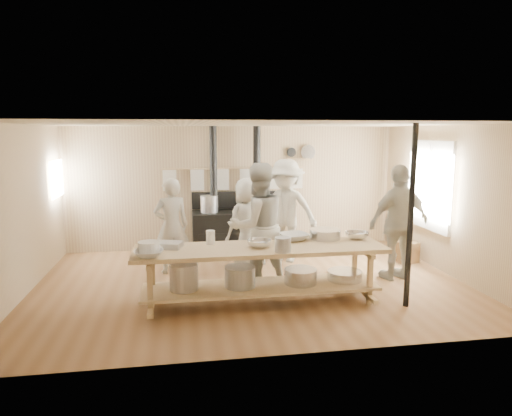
# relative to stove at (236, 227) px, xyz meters

# --- Properties ---
(ground) EXTENTS (7.00, 7.00, 0.00)m
(ground) POSITION_rel_stove_xyz_m (0.01, -2.12, -0.52)
(ground) COLOR brown
(ground) RESTS_ON ground
(room_shell) EXTENTS (7.00, 7.00, 7.00)m
(room_shell) POSITION_rel_stove_xyz_m (0.01, -2.12, 1.10)
(room_shell) COLOR tan
(room_shell) RESTS_ON ground
(window_right) EXTENTS (0.09, 1.50, 1.65)m
(window_right) POSITION_rel_stove_xyz_m (3.48, -1.52, 0.98)
(window_right) COLOR beige
(window_right) RESTS_ON ground
(left_opening) EXTENTS (0.00, 0.90, 0.90)m
(left_opening) POSITION_rel_stove_xyz_m (-3.44, -0.12, 1.08)
(left_opening) COLOR white
(left_opening) RESTS_ON ground
(stove) EXTENTS (1.90, 0.75, 2.60)m
(stove) POSITION_rel_stove_xyz_m (0.00, 0.00, 0.00)
(stove) COLOR black
(stove) RESTS_ON ground
(towel_rail) EXTENTS (3.00, 0.04, 0.47)m
(towel_rail) POSITION_rel_stove_xyz_m (0.01, 0.28, 1.04)
(towel_rail) COLOR tan
(towel_rail) RESTS_ON ground
(back_wall_shelf) EXTENTS (0.63, 0.14, 0.32)m
(back_wall_shelf) POSITION_rel_stove_xyz_m (1.47, 0.32, 1.48)
(back_wall_shelf) COLOR tan
(back_wall_shelf) RESTS_ON ground
(prep_table) EXTENTS (3.60, 0.90, 0.85)m
(prep_table) POSITION_rel_stove_xyz_m (-0.00, -3.02, -0.00)
(prep_table) COLOR tan
(prep_table) RESTS_ON ground
(support_post) EXTENTS (0.08, 0.08, 2.60)m
(support_post) POSITION_rel_stove_xyz_m (2.06, -3.47, 0.78)
(support_post) COLOR black
(support_post) RESTS_ON ground
(cook_far_left) EXTENTS (0.69, 0.53, 1.69)m
(cook_far_left) POSITION_rel_stove_xyz_m (-1.29, -1.28, 0.32)
(cook_far_left) COLOR #A9A796
(cook_far_left) RESTS_ON ground
(cook_left) EXTENTS (1.15, 1.00, 2.01)m
(cook_left) POSITION_rel_stove_xyz_m (0.08, -2.32, 0.48)
(cook_left) COLOR #A9A796
(cook_left) RESTS_ON ground
(cook_center) EXTENTS (0.97, 0.83, 1.68)m
(cook_center) POSITION_rel_stove_xyz_m (0.07, -1.34, 0.32)
(cook_center) COLOR #A9A796
(cook_center) RESTS_ON ground
(cook_right) EXTENTS (1.22, 0.72, 1.95)m
(cook_right) POSITION_rel_stove_xyz_m (2.50, -2.26, 0.46)
(cook_right) COLOR #A9A796
(cook_right) RESTS_ON ground
(cook_by_window) EXTENTS (1.47, 1.26, 1.97)m
(cook_by_window) POSITION_rel_stove_xyz_m (0.86, -0.89, 0.47)
(cook_by_window) COLOR #A9A796
(cook_by_window) RESTS_ON ground
(chair) EXTENTS (0.45, 0.45, 0.79)m
(chair) POSITION_rel_stove_xyz_m (3.15, -1.30, -0.29)
(chair) COLOR brown
(chair) RESTS_ON ground
(bowl_white_a) EXTENTS (0.39, 0.39, 0.09)m
(bowl_white_a) POSITION_rel_stove_xyz_m (-1.54, -3.31, 0.38)
(bowl_white_a) COLOR white
(bowl_white_a) RESTS_ON prep_table
(bowl_steel_a) EXTENTS (0.50, 0.50, 0.11)m
(bowl_steel_a) POSITION_rel_stove_xyz_m (-0.02, -3.04, 0.38)
(bowl_steel_a) COLOR silver
(bowl_steel_a) RESTS_ON prep_table
(bowl_white_b) EXTENTS (0.52, 0.52, 0.10)m
(bowl_white_b) POSITION_rel_stove_xyz_m (0.59, -2.69, 0.38)
(bowl_white_b) COLOR white
(bowl_white_b) RESTS_ON prep_table
(bowl_steel_b) EXTENTS (0.41, 0.41, 0.11)m
(bowl_steel_b) POSITION_rel_stove_xyz_m (1.56, -2.77, 0.39)
(bowl_steel_b) COLOR silver
(bowl_steel_b) RESTS_ON prep_table
(roasting_pan) EXTENTS (0.45, 0.36, 0.09)m
(roasting_pan) POSITION_rel_stove_xyz_m (-1.31, -2.87, 0.37)
(roasting_pan) COLOR #B2B2B7
(roasting_pan) RESTS_ON prep_table
(mixing_bowl_large) EXTENTS (0.57, 0.57, 0.15)m
(mixing_bowl_large) POSITION_rel_stove_xyz_m (1.07, -2.69, 0.40)
(mixing_bowl_large) COLOR silver
(mixing_bowl_large) RESTS_ON prep_table
(bucket_galv) EXTENTS (0.28, 0.28, 0.21)m
(bucket_galv) POSITION_rel_stove_xyz_m (0.26, -3.35, 0.43)
(bucket_galv) COLOR gray
(bucket_galv) RESTS_ON prep_table
(deep_bowl_enamel) EXTENTS (0.36, 0.36, 0.18)m
(deep_bowl_enamel) POSITION_rel_stove_xyz_m (-1.54, -3.20, 0.42)
(deep_bowl_enamel) COLOR white
(deep_bowl_enamel) RESTS_ON prep_table
(pitcher) EXTENTS (0.15, 0.15, 0.21)m
(pitcher) POSITION_rel_stove_xyz_m (-0.69, -2.75, 0.43)
(pitcher) COLOR white
(pitcher) RESTS_ON prep_table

